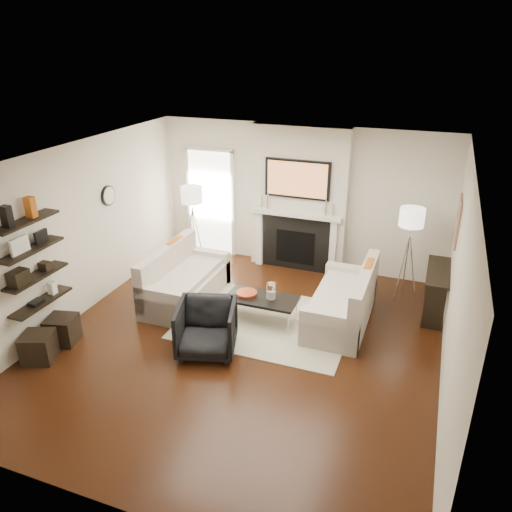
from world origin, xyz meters
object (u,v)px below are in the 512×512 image
(loveseat_right_base, at_px, (340,310))
(lamp_right_shade, at_px, (412,217))
(armchair, at_px, (206,326))
(lamp_left_shade, at_px, (192,195))
(loveseat_left_base, at_px, (186,289))
(coffee_table, at_px, (262,299))
(ottoman_near, at_px, (62,329))

(loveseat_right_base, distance_m, lamp_right_shade, 1.91)
(loveseat_right_base, relative_size, lamp_right_shade, 4.50)
(loveseat_right_base, bearing_deg, armchair, -137.65)
(lamp_left_shade, bearing_deg, lamp_right_shade, 1.82)
(loveseat_left_base, height_order, coffee_table, same)
(loveseat_left_base, distance_m, armchair, 1.60)
(loveseat_right_base, height_order, lamp_left_shade, lamp_left_shade)
(loveseat_right_base, height_order, armchair, armchair)
(armchair, relative_size, lamp_right_shade, 2.05)
(coffee_table, height_order, ottoman_near, coffee_table)
(coffee_table, relative_size, lamp_left_shade, 2.75)
(loveseat_left_base, height_order, loveseat_right_base, same)
(loveseat_left_base, relative_size, armchair, 2.19)
(loveseat_right_base, xyz_separation_m, ottoman_near, (-3.68, -1.97, -0.01))
(lamp_right_shade, height_order, ottoman_near, lamp_right_shade)
(armchair, distance_m, lamp_right_shade, 3.74)
(loveseat_right_base, height_order, lamp_right_shade, lamp_right_shade)
(loveseat_left_base, distance_m, lamp_left_shade, 1.84)
(coffee_table, xyz_separation_m, lamp_right_shade, (1.99, 1.60, 1.05))
(armchair, xyz_separation_m, lamp_right_shade, (2.44, 2.64, 1.04))
(loveseat_left_base, height_order, ottoman_near, loveseat_left_base)
(ottoman_near, bearing_deg, loveseat_right_base, 28.13)
(loveseat_left_base, bearing_deg, coffee_table, -8.26)
(loveseat_right_base, height_order, coffee_table, same)
(coffee_table, relative_size, ottoman_near, 2.75)
(coffee_table, bearing_deg, loveseat_left_base, 171.74)
(loveseat_left_base, height_order, lamp_left_shade, lamp_left_shade)
(loveseat_left_base, height_order, lamp_right_shade, lamp_right_shade)
(loveseat_right_base, relative_size, coffee_table, 1.64)
(loveseat_left_base, bearing_deg, ottoman_near, -122.06)
(lamp_left_shade, height_order, lamp_right_shade, same)
(loveseat_right_base, height_order, ottoman_near, loveseat_right_base)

